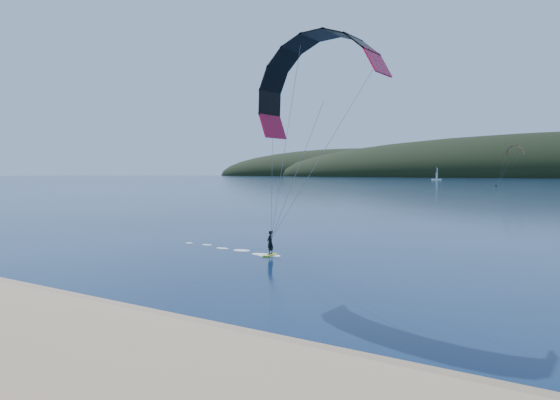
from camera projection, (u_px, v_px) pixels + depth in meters
ground at (75, 357)px, 18.17m from camera, size 1800.00×1800.00×0.00m
wet_sand at (171, 325)px, 21.89m from camera, size 220.00×2.50×0.10m
kitesurfer_near at (319, 108)px, 30.03m from camera, size 23.22×9.73×14.65m
kitesurfer_far at (515, 154)px, 201.45m from camera, size 10.93×4.52×14.86m
sailboat at (437, 179)px, 420.48m from camera, size 7.45×4.92×10.86m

